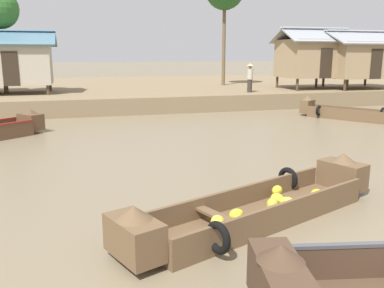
% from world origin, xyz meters
% --- Properties ---
extents(ground_plane, '(300.00, 300.00, 0.00)m').
position_xyz_m(ground_plane, '(0.00, 10.00, 0.00)').
color(ground_plane, '#7A6B51').
extents(riverbank_strip, '(160.00, 20.00, 0.88)m').
position_xyz_m(riverbank_strip, '(0.00, 28.07, 0.44)').
color(riverbank_strip, '#7F6B4C').
rests_on(riverbank_strip, ground).
extents(banana_boat, '(5.87, 3.12, 0.90)m').
position_xyz_m(banana_boat, '(-0.99, 3.84, 0.29)').
color(banana_boat, brown).
rests_on(banana_boat, ground).
extents(fishing_skiff_distant, '(3.36, 4.50, 0.98)m').
position_xyz_m(fishing_skiff_distant, '(8.42, 13.96, 0.33)').
color(fishing_skiff_distant, brown).
rests_on(fishing_skiff_distant, ground).
extents(stilt_house_mid_left, '(4.66, 3.65, 3.52)m').
position_xyz_m(stilt_house_mid_left, '(-7.37, 22.54, 2.62)').
color(stilt_house_mid_left, '#4C3826').
rests_on(stilt_house_mid_left, riverbank_strip).
extents(stilt_house_mid_right, '(4.61, 3.50, 3.84)m').
position_xyz_m(stilt_house_mid_right, '(10.57, 20.93, 2.86)').
color(stilt_house_mid_right, '#4C3826').
rests_on(stilt_house_mid_right, riverbank_strip).
extents(stilt_house_right, '(4.98, 3.99, 3.67)m').
position_xyz_m(stilt_house_right, '(13.46, 20.29, 2.76)').
color(stilt_house_right, '#4C3826').
rests_on(stilt_house_right, riverbank_strip).
extents(vendor_person, '(0.44, 0.44, 1.66)m').
position_xyz_m(vendor_person, '(5.66, 19.55, 1.80)').
color(vendor_person, '#332D28').
rests_on(vendor_person, riverbank_strip).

